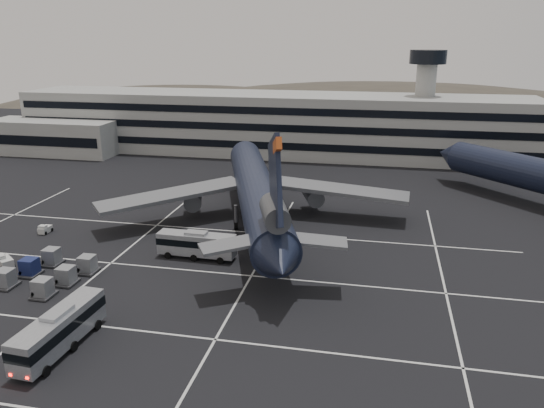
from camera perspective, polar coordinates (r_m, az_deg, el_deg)
The scene contains 10 objects.
ground at distance 63.38m, azimuth -13.83°, elevation -8.09°, with size 260.00×260.00×0.00m, color black.
lane_markings at distance 63.58m, azimuth -12.77°, elevation -7.92°, with size 90.00×55.62×0.01m.
terminal at distance 127.23m, azimuth -1.55°, elevation 8.60°, with size 125.00×26.00×24.00m.
hills at distance 224.69m, azimuth 9.62°, elevation 7.43°, with size 352.00×180.00×44.00m.
trijet_main at distance 77.55m, azimuth -1.67°, elevation 1.39°, with size 45.04×56.20×18.08m.
bus_near at distance 52.03m, azimuth -21.89°, elevation -12.30°, with size 3.27×11.09×3.87m.
bus_far at distance 67.72m, azimuth -8.12°, elevation -4.23°, with size 10.09×2.80×3.53m.
tug_a at distance 82.43m, azimuth -23.24°, elevation -2.51°, with size 1.23×2.04×1.29m.
tug_b at distance 72.58m, azimuth -26.74°, elevation -5.56°, with size 2.87×2.67×1.59m.
uld_cluster at distance 66.84m, azimuth -22.99°, elevation -6.69°, with size 9.57×10.69×2.08m.
Camera 1 is at (25.95, -51.13, 27.01)m, focal length 35.00 mm.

